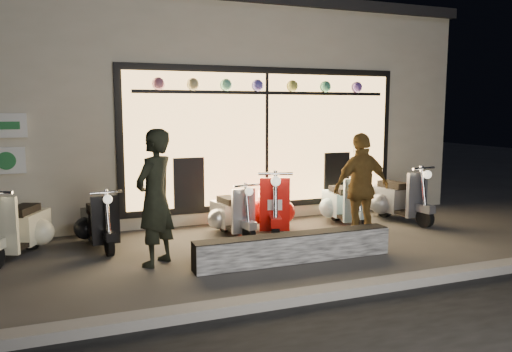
% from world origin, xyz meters
% --- Properties ---
extents(ground, '(40.00, 40.00, 0.00)m').
position_xyz_m(ground, '(0.00, 0.00, 0.00)').
color(ground, '#383533').
rests_on(ground, ground).
extents(kerb, '(40.00, 0.25, 0.12)m').
position_xyz_m(kerb, '(0.00, -2.00, 0.06)').
color(kerb, slate).
rests_on(kerb, ground).
extents(shop_building, '(10.20, 6.23, 4.20)m').
position_xyz_m(shop_building, '(0.00, 4.98, 2.10)').
color(shop_building, beige).
rests_on(shop_building, ground).
extents(graffiti_barrier, '(2.86, 0.28, 0.40)m').
position_xyz_m(graffiti_barrier, '(0.18, -0.65, 0.20)').
color(graffiti_barrier, black).
rests_on(graffiti_barrier, ground).
extents(scooter_silver, '(0.52, 1.26, 0.90)m').
position_xyz_m(scooter_silver, '(-0.18, 1.12, 0.36)').
color(scooter_silver, black).
rests_on(scooter_silver, ground).
extents(scooter_red, '(0.80, 1.50, 1.08)m').
position_xyz_m(scooter_red, '(0.55, 1.05, 0.43)').
color(scooter_red, black).
rests_on(scooter_red, ground).
extents(scooter_black, '(0.53, 1.26, 0.90)m').
position_xyz_m(scooter_black, '(-2.30, 1.20, 0.36)').
color(scooter_black, black).
rests_on(scooter_black, ground).
extents(scooter_cream, '(0.81, 1.37, 1.00)m').
position_xyz_m(scooter_cream, '(-3.37, 1.10, 0.40)').
color(scooter_cream, black).
rests_on(scooter_cream, ground).
extents(scooter_blue, '(0.49, 1.34, 0.96)m').
position_xyz_m(scooter_blue, '(1.99, 1.16, 0.39)').
color(scooter_blue, black).
rests_on(scooter_blue, ground).
extents(scooter_grey, '(0.60, 1.45, 1.03)m').
position_xyz_m(scooter_grey, '(3.11, 1.10, 0.41)').
color(scooter_grey, black).
rests_on(scooter_grey, ground).
extents(man, '(0.79, 0.79, 1.85)m').
position_xyz_m(man, '(-1.63, -0.08, 0.92)').
color(man, black).
rests_on(man, ground).
extents(woman, '(1.05, 0.50, 1.74)m').
position_xyz_m(woman, '(1.62, -0.04, 0.87)').
color(woman, brown).
rests_on(woman, ground).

